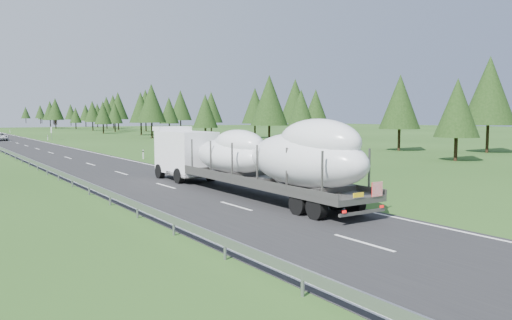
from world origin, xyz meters
TOP-DOWN VIEW (x-y plane):
  - ground at (0.00, 0.00)m, footprint 400.00×400.00m
  - highway_sign at (7.20, 80.00)m, footprint 0.08×0.90m
  - tree_line_right at (40.23, 128.09)m, footprint 28.15×354.14m
  - boat_truck at (2.53, 2.44)m, footprint 3.25×20.89m

SIDE VIEW (x-z plane):
  - ground at x=0.00m, z-range 0.00..0.00m
  - highway_sign at x=7.20m, z-range 0.51..3.11m
  - boat_truck at x=2.53m, z-range 0.10..4.66m
  - tree_line_right at x=40.23m, z-range 0.66..13.26m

